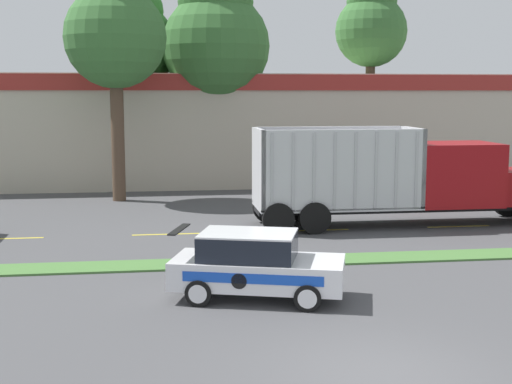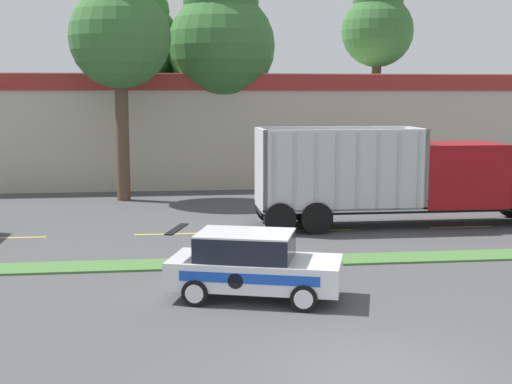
% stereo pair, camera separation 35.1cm
% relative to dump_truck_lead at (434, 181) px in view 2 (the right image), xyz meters
% --- Properties ---
extents(ground_plane, '(600.00, 600.00, 0.00)m').
position_rel_dump_truck_lead_xyz_m(ground_plane, '(-6.28, -13.81, -1.67)').
color(ground_plane, '#474749').
extents(grass_verge, '(120.00, 1.28, 0.06)m').
position_rel_dump_truck_lead_xyz_m(grass_verge, '(-6.28, -5.24, -1.64)').
color(grass_verge, '#477538').
rests_on(grass_verge, ground_plane).
extents(centre_line_3, '(2.40, 0.14, 0.01)m').
position_rel_dump_truck_lead_xyz_m(centre_line_3, '(-15.30, -0.60, -1.66)').
color(centre_line_3, yellow).
rests_on(centre_line_3, ground_plane).
extents(centre_line_4, '(2.40, 0.14, 0.01)m').
position_rel_dump_truck_lead_xyz_m(centre_line_4, '(-9.90, -0.60, -1.66)').
color(centre_line_4, yellow).
rests_on(centre_line_4, ground_plane).
extents(centre_line_5, '(2.40, 0.14, 0.01)m').
position_rel_dump_truck_lead_xyz_m(centre_line_5, '(-4.50, -0.60, -1.66)').
color(centre_line_5, yellow).
rests_on(centre_line_5, ground_plane).
extents(centre_line_6, '(2.40, 0.14, 0.01)m').
position_rel_dump_truck_lead_xyz_m(centre_line_6, '(0.90, -0.60, -1.66)').
color(centre_line_6, yellow).
rests_on(centre_line_6, ground_plane).
extents(dump_truck_lead, '(11.72, 2.74, 3.67)m').
position_rel_dump_truck_lead_xyz_m(dump_truck_lead, '(0.00, 0.00, 0.00)').
color(dump_truck_lead, black).
rests_on(dump_truck_lead, ground_plane).
extents(rally_car, '(4.46, 2.93, 1.66)m').
position_rel_dump_truck_lead_xyz_m(rally_car, '(-7.87, -8.78, -0.83)').
color(rally_car, white).
rests_on(rally_car, ground_plane).
extents(store_building_backdrop, '(42.77, 12.10, 5.90)m').
position_rel_dump_truck_lead_xyz_m(store_building_backdrop, '(-5.03, 16.52, 1.29)').
color(store_building_backdrop, '#BCB29E').
rests_on(store_building_backdrop, ground_plane).
extents(tree_behind_left, '(4.55, 4.55, 10.78)m').
position_rel_dump_truck_lead_xyz_m(tree_behind_left, '(-11.28, 13.52, 6.09)').
color(tree_behind_left, brown).
rests_on(tree_behind_left, ground_plane).
extents(tree_behind_centre, '(5.54, 5.54, 11.45)m').
position_rel_dump_truck_lead_xyz_m(tree_behind_centre, '(-7.06, 11.80, 6.16)').
color(tree_behind_centre, brown).
rests_on(tree_behind_centre, ground_plane).
extents(tree_behind_right, '(4.02, 4.02, 11.37)m').
position_rel_dump_truck_lead_xyz_m(tree_behind_right, '(1.84, 14.06, 6.98)').
color(tree_behind_right, brown).
rests_on(tree_behind_right, ground_plane).
extents(tree_behind_far_right, '(4.59, 4.59, 10.85)m').
position_rel_dump_truck_lead_xyz_m(tree_behind_far_right, '(-11.94, 7.67, 6.13)').
color(tree_behind_far_right, brown).
rests_on(tree_behind_far_right, ground_plane).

